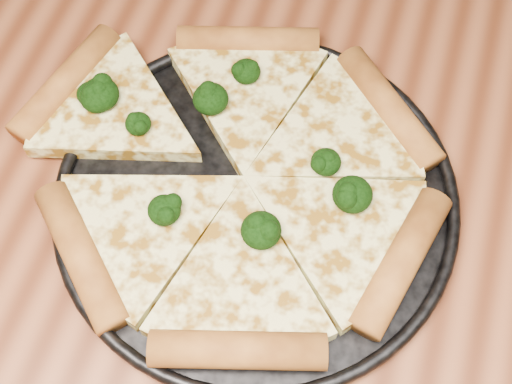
# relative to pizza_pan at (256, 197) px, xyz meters

# --- Properties ---
(pizza_pan) EXTENTS (0.33, 0.33, 0.02)m
(pizza_pan) POSITION_rel_pizza_pan_xyz_m (0.00, 0.00, 0.00)
(pizza_pan) COLOR black
(pizza_pan) RESTS_ON dining_table
(pizza) EXTENTS (0.37, 0.33, 0.03)m
(pizza) POSITION_rel_pizza_pan_xyz_m (-0.02, 0.01, 0.01)
(pizza) COLOR #DEDA87
(pizza) RESTS_ON pizza_pan
(broccoli_florets) EXTENTS (0.26, 0.17, 0.02)m
(broccoli_florets) POSITION_rel_pizza_pan_xyz_m (-0.05, 0.03, 0.02)
(broccoli_florets) COLOR black
(broccoli_florets) RESTS_ON pizza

